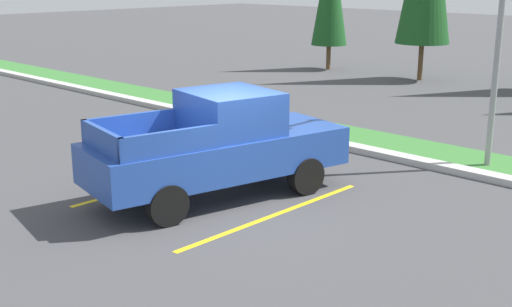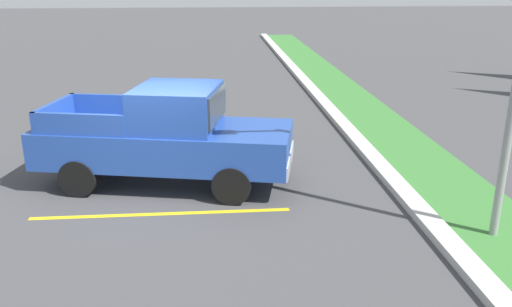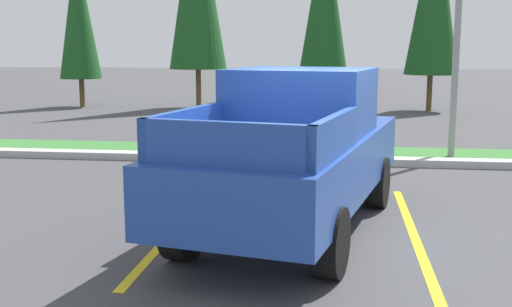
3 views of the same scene
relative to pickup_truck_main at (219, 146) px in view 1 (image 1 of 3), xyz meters
The scene contains 7 objects.
ground_plane 1.21m from the pickup_truck_main, 24.79° to the right, with size 120.00×120.00×0.00m, color #424244.
parking_line_near 1.87m from the pickup_truck_main, behind, with size 0.12×4.80×0.01m, color yellow.
parking_line_far 1.86m from the pickup_truck_main, ahead, with size 0.12×4.80×0.01m, color yellow.
curb_strip 4.87m from the pickup_truck_main, 83.23° to the left, with size 56.00×0.40×0.15m, color #B2B2AD.
grass_median 5.95m from the pickup_truck_main, 84.50° to the left, with size 56.00×1.80×0.06m, color #387533.
pickup_truck_main is the anchor object (origin of this frame).
street_light 6.75m from the pickup_truck_main, 61.70° to the left, with size 0.24×1.49×6.28m.
Camera 1 is at (8.79, -8.43, 4.35)m, focal length 47.00 mm.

